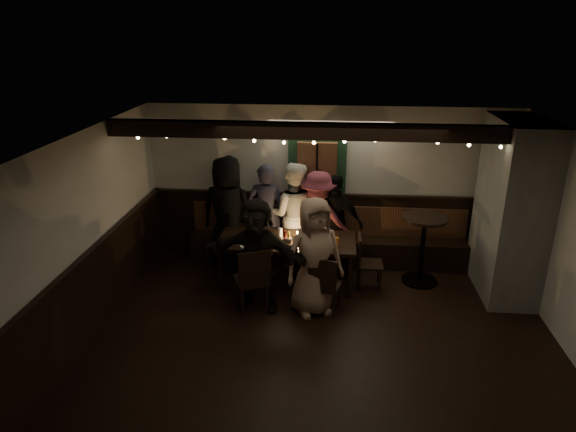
# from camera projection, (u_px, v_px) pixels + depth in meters

# --- Properties ---
(room) EXTENTS (6.02, 5.01, 2.62)m
(room) POSITION_uv_depth(u_px,v_px,m) (400.00, 222.00, 7.53)
(room) COLOR black
(room) RESTS_ON ground
(dining_table) EXTENTS (2.08, 0.89, 0.90)m
(dining_table) POSITION_uv_depth(u_px,v_px,m) (287.00, 244.00, 7.79)
(dining_table) COLOR black
(dining_table) RESTS_ON ground
(chair_near_left) EXTENTS (0.57, 0.57, 0.97)m
(chair_near_left) POSITION_uv_depth(u_px,v_px,m) (253.00, 277.00, 7.05)
(chair_near_left) COLOR black
(chair_near_left) RESTS_ON ground
(chair_near_right) EXTENTS (0.49, 0.49, 0.88)m
(chair_near_right) POSITION_uv_depth(u_px,v_px,m) (324.00, 282.00, 7.02)
(chair_near_right) COLOR black
(chair_near_right) RESTS_ON ground
(chair_end) EXTENTS (0.39, 0.39, 0.85)m
(chair_end) POSITION_uv_depth(u_px,v_px,m) (365.00, 259.00, 7.75)
(chair_end) COLOR black
(chair_end) RESTS_ON ground
(high_top) EXTENTS (0.68, 0.68, 1.09)m
(high_top) POSITION_uv_depth(u_px,v_px,m) (423.00, 241.00, 7.85)
(high_top) COLOR black
(high_top) RESTS_ON ground
(person_a) EXTENTS (0.99, 0.72, 1.85)m
(person_a) POSITION_uv_depth(u_px,v_px,m) (228.00, 212.00, 8.39)
(person_a) COLOR black
(person_a) RESTS_ON ground
(person_b) EXTENTS (0.64, 0.43, 1.73)m
(person_b) POSITION_uv_depth(u_px,v_px,m) (266.00, 215.00, 8.44)
(person_b) COLOR #262637
(person_b) RESTS_ON ground
(person_c) EXTENTS (0.87, 0.69, 1.75)m
(person_c) POSITION_uv_depth(u_px,v_px,m) (293.00, 214.00, 8.43)
(person_c) COLOR silver
(person_c) RESTS_ON ground
(person_d) EXTENTS (1.13, 0.75, 1.64)m
(person_d) POSITION_uv_depth(u_px,v_px,m) (318.00, 220.00, 8.32)
(person_d) COLOR maroon
(person_d) RESTS_ON ground
(person_e) EXTENTS (1.00, 0.70, 1.57)m
(person_e) POSITION_uv_depth(u_px,v_px,m) (335.00, 222.00, 8.34)
(person_e) COLOR black
(person_e) RESTS_ON ground
(person_f) EXTENTS (1.58, 0.82, 1.63)m
(person_f) POSITION_uv_depth(u_px,v_px,m) (257.00, 255.00, 7.09)
(person_f) COLOR black
(person_f) RESTS_ON ground
(person_g) EXTENTS (0.97, 0.83, 1.68)m
(person_g) POSITION_uv_depth(u_px,v_px,m) (314.00, 257.00, 6.98)
(person_g) COLOR tan
(person_g) RESTS_ON ground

